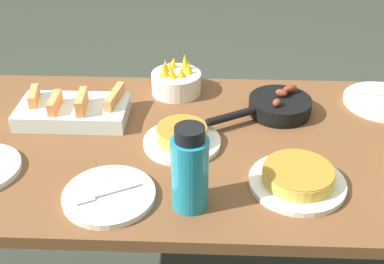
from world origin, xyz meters
TOP-DOWN VIEW (x-y plane):
  - dining_table at (0.00, 0.00)m, footprint 1.72×0.81m
  - melon_tray at (-0.37, 0.11)m, footprint 0.34×0.19m
  - skillet at (0.27, 0.17)m, footprint 0.33×0.24m
  - frittata_plate_center at (-0.03, -0.02)m, footprint 0.22×0.22m
  - frittata_plate_side at (0.28, -0.19)m, footprint 0.25×0.25m
  - empty_plate_near_front at (-0.19, -0.26)m, footprint 0.23×0.23m
  - empty_plate_far_right at (0.62, 0.24)m, footprint 0.26×0.26m
  - fruit_bowl_citrus at (-0.07, 0.30)m, footprint 0.17×0.17m
  - water_bottle at (0.01, -0.28)m, footprint 0.09×0.09m

SIDE VIEW (x-z plane):
  - dining_table at x=0.00m, z-range 0.27..0.99m
  - empty_plate_far_right at x=0.62m, z-range 0.72..0.75m
  - empty_plate_near_front at x=-0.19m, z-range 0.72..0.75m
  - frittata_plate_side at x=0.28m, z-range 0.72..0.77m
  - frittata_plate_center at x=-0.03m, z-range 0.72..0.78m
  - skillet at x=0.27m, z-range 0.71..0.79m
  - melon_tray at x=-0.37m, z-range 0.71..0.81m
  - fruit_bowl_citrus at x=-0.07m, z-range 0.71..0.83m
  - water_bottle at x=0.01m, z-range 0.72..0.94m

